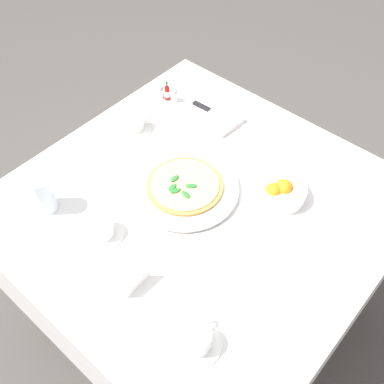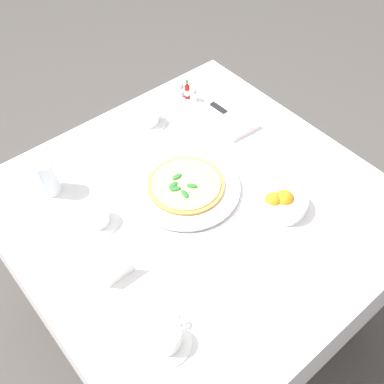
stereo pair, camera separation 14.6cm
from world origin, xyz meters
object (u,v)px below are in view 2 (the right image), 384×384
(pizza_plate, at_px, (186,187))
(coffee_cup_left_edge, at_px, (149,118))
(dinner_knife, at_px, (228,115))
(menu_card, at_px, (121,273))
(pizza, at_px, (186,184))
(water_glass_near_left, at_px, (48,178))
(salt_shaker, at_px, (194,95))
(hot_sauce_bottle, at_px, (187,91))
(citrus_bowl, at_px, (282,202))
(napkin_folded, at_px, (228,117))
(coffee_cup_center_back, at_px, (166,338))
(pepper_shaker, at_px, (181,90))
(coffee_cup_back_corner, at_px, (97,217))

(pizza_plate, height_order, coffee_cup_left_edge, coffee_cup_left_edge)
(dinner_knife, bearing_deg, pizza_plate, -66.79)
(coffee_cup_left_edge, distance_m, menu_card, 0.65)
(pizza_plate, xyz_separation_m, pizza, (0.00, -0.00, 0.01))
(water_glass_near_left, relative_size, salt_shaker, 2.30)
(hot_sauce_bottle, distance_m, menu_card, 0.82)
(coffee_cup_left_edge, relative_size, salt_shaker, 2.31)
(citrus_bowl, xyz_separation_m, hot_sauce_bottle, (-0.61, 0.12, 0.01))
(pizza_plate, bearing_deg, napkin_folded, 116.45)
(pizza_plate, relative_size, napkin_folded, 1.54)
(coffee_cup_center_back, xyz_separation_m, pepper_shaker, (-0.75, 0.66, -0.00))
(coffee_cup_left_edge, height_order, salt_shaker, same)
(pizza_plate, xyz_separation_m, citrus_bowl, (0.25, 0.18, 0.02))
(dinner_knife, xyz_separation_m, salt_shaker, (-0.17, -0.02, 0.00))
(hot_sauce_bottle, xyz_separation_m, pepper_shaker, (-0.03, -0.01, -0.01))
(coffee_cup_center_back, relative_size, menu_card, 1.44)
(coffee_cup_back_corner, relative_size, napkin_folded, 0.58)
(coffee_cup_back_corner, relative_size, water_glass_near_left, 1.02)
(pizza, distance_m, hot_sauce_bottle, 0.47)
(citrus_bowl, distance_m, pepper_shaker, 0.65)
(hot_sauce_bottle, relative_size, salt_shaker, 1.48)
(citrus_bowl, bearing_deg, hot_sauce_bottle, 168.55)
(citrus_bowl, height_order, menu_card, citrus_bowl)
(coffee_cup_back_corner, distance_m, pepper_shaker, 0.67)
(napkin_folded, xyz_separation_m, pepper_shaker, (-0.22, -0.04, 0.02))
(pizza_plate, distance_m, salt_shaker, 0.46)
(coffee_cup_left_edge, height_order, coffee_cup_back_corner, same)
(citrus_bowl, bearing_deg, menu_card, -102.00)
(water_glass_near_left, relative_size, citrus_bowl, 0.86)
(napkin_folded, height_order, hot_sauce_bottle, hot_sauce_bottle)
(citrus_bowl, bearing_deg, pizza, -144.04)
(napkin_folded, bearing_deg, pizza_plate, -60.46)
(coffee_cup_center_back, bearing_deg, dinner_knife, 127.04)
(pizza_plate, distance_m, napkin_folded, 0.38)
(pizza_plate, distance_m, pizza, 0.01)
(coffee_cup_back_corner, distance_m, hot_sauce_bottle, 0.66)
(hot_sauce_bottle, bearing_deg, citrus_bowl, -11.45)
(pizza_plate, relative_size, pepper_shaker, 6.20)
(hot_sauce_bottle, bearing_deg, pizza_plate, -39.93)
(hot_sauce_bottle, bearing_deg, coffee_cup_left_edge, -82.83)
(napkin_folded, bearing_deg, hot_sauce_bottle, -166.94)
(pepper_shaker, bearing_deg, coffee_cup_left_edge, -74.51)
(hot_sauce_bottle, distance_m, pepper_shaker, 0.03)
(dinner_knife, distance_m, menu_card, 0.75)
(coffee_cup_center_back, distance_m, citrus_bowl, 0.55)
(pepper_shaker, bearing_deg, hot_sauce_bottle, 19.65)
(coffee_cup_back_corner, xyz_separation_m, pepper_shaker, (-0.32, 0.58, -0.00))
(pepper_shaker, relative_size, menu_card, 0.62)
(pizza_plate, xyz_separation_m, dinner_knife, (-0.17, 0.34, 0.01))
(salt_shaker, bearing_deg, pepper_shaker, -160.35)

